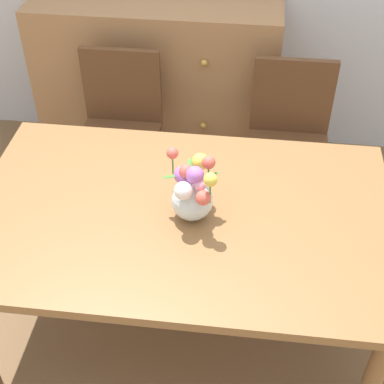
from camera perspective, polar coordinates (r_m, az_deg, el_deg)
name	(u,v)px	position (r m, az deg, el deg)	size (l,w,h in m)	color
ground_plane	(183,322)	(2.71, -0.93, -13.18)	(12.00, 12.00, 0.00)	brown
dining_table	(181,225)	(2.22, -1.10, -3.44)	(1.66, 1.04, 0.72)	olive
chair_left	(120,123)	(3.03, -7.38, 6.99)	(0.42, 0.42, 0.90)	brown
chair_right	(289,135)	(2.96, 9.90, 5.78)	(0.42, 0.42, 0.90)	brown
dresser	(158,84)	(3.41, -3.52, 11.03)	(1.40, 0.47, 1.00)	#9E7047
flower_vase	(192,192)	(2.07, 0.03, -0.01)	(0.22, 0.24, 0.27)	silver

